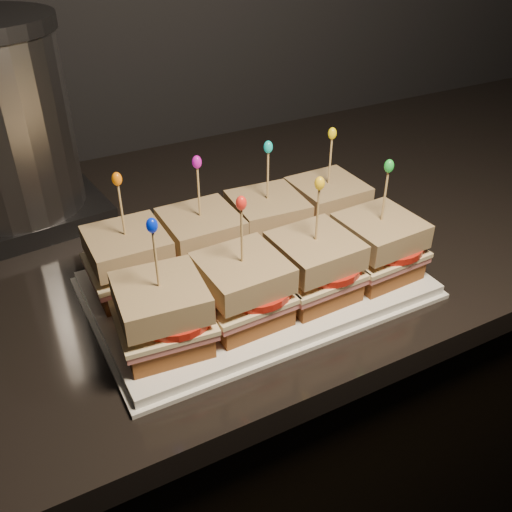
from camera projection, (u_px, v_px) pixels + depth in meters
name	position (u px, v px, depth m)	size (l,w,h in m)	color
cabinet	(344.00, 373.00, 1.27)	(2.54, 0.70, 0.84)	black
granite_slab	(365.00, 198.00, 1.03)	(2.58, 0.74, 0.04)	black
platter	(256.00, 285.00, 0.76)	(0.42, 0.26, 0.02)	white
platter_rim	(256.00, 288.00, 0.77)	(0.43, 0.27, 0.01)	white
sandwich_0_bread_bot	(132.00, 279.00, 0.74)	(0.09, 0.09, 0.03)	#603214
sandwich_0_ham	(130.00, 269.00, 0.73)	(0.10, 0.10, 0.01)	#BC6264
sandwich_0_cheese	(130.00, 264.00, 0.72)	(0.10, 0.10, 0.01)	beige
sandwich_0_tomato	(139.00, 259.00, 0.72)	(0.09, 0.09, 0.01)	red
sandwich_0_bread_top	(127.00, 245.00, 0.71)	(0.09, 0.09, 0.03)	brown
sandwich_0_pick	(122.00, 213.00, 0.68)	(0.00, 0.00, 0.09)	tan
sandwich_0_frill	(117.00, 179.00, 0.66)	(0.01, 0.01, 0.02)	orange
sandwich_1_bread_bot	(203.00, 259.00, 0.78)	(0.09, 0.09, 0.03)	#603214
sandwich_1_ham	(202.00, 249.00, 0.77)	(0.10, 0.10, 0.01)	#BC6264
sandwich_1_cheese	(202.00, 244.00, 0.76)	(0.10, 0.10, 0.01)	beige
sandwich_1_tomato	(212.00, 239.00, 0.76)	(0.09, 0.09, 0.01)	red
sandwich_1_bread_top	(201.00, 226.00, 0.75)	(0.09, 0.09, 0.03)	brown
sandwich_1_pick	(199.00, 195.00, 0.72)	(0.00, 0.00, 0.09)	tan
sandwich_1_frill	(197.00, 162.00, 0.70)	(0.01, 0.01, 0.02)	#C310B0
sandwich_2_bread_bot	(267.00, 241.00, 0.82)	(0.09, 0.09, 0.03)	#603214
sandwich_2_ham	(267.00, 230.00, 0.81)	(0.10, 0.10, 0.01)	#BC6264
sandwich_2_cheese	(267.00, 226.00, 0.80)	(0.10, 0.10, 0.01)	beige
sandwich_2_tomato	(277.00, 221.00, 0.80)	(0.09, 0.09, 0.01)	red
sandwich_2_bread_top	(267.00, 209.00, 0.79)	(0.09, 0.09, 0.03)	brown
sandwich_2_pick	(268.00, 179.00, 0.76)	(0.00, 0.00, 0.09)	tan
sandwich_2_frill	(268.00, 147.00, 0.74)	(0.01, 0.01, 0.02)	#0BC2BC
sandwich_3_bread_bot	(325.00, 224.00, 0.86)	(0.09, 0.09, 0.03)	#603214
sandwich_3_ham	(326.00, 214.00, 0.85)	(0.10, 0.10, 0.01)	#BC6264
sandwich_3_cheese	(326.00, 210.00, 0.84)	(0.10, 0.10, 0.01)	beige
sandwich_3_tomato	(336.00, 205.00, 0.84)	(0.09, 0.09, 0.01)	red
sandwich_3_bread_top	(328.00, 193.00, 0.83)	(0.09, 0.09, 0.03)	brown
sandwich_3_pick	(330.00, 164.00, 0.80)	(0.00, 0.00, 0.09)	tan
sandwich_3_frill	(332.00, 133.00, 0.78)	(0.01, 0.01, 0.02)	yellow
sandwich_4_bread_bot	(165.00, 334.00, 0.65)	(0.09, 0.09, 0.03)	#603214
sandwich_4_ham	(163.00, 322.00, 0.64)	(0.10, 0.10, 0.01)	#BC6264
sandwich_4_cheese	(163.00, 317.00, 0.64)	(0.10, 0.10, 0.01)	beige
sandwich_4_tomato	(174.00, 312.00, 0.63)	(0.09, 0.09, 0.01)	red
sandwich_4_bread_top	(160.00, 298.00, 0.62)	(0.09, 0.09, 0.03)	brown
sandwich_4_pick	(156.00, 263.00, 0.59)	(0.00, 0.00, 0.09)	tan
sandwich_4_frill	(152.00, 225.00, 0.57)	(0.01, 0.01, 0.02)	#0420E1
sandwich_5_bread_bot	(243.00, 308.00, 0.69)	(0.09, 0.09, 0.03)	#603214
sandwich_5_ham	(243.00, 297.00, 0.68)	(0.10, 0.10, 0.01)	#BC6264
sandwich_5_cheese	(243.00, 292.00, 0.67)	(0.10, 0.10, 0.01)	beige
sandwich_5_tomato	(254.00, 287.00, 0.67)	(0.09, 0.09, 0.01)	red
sandwich_5_bread_top	(242.00, 273.00, 0.66)	(0.09, 0.09, 0.03)	brown
sandwich_5_pick	(242.00, 239.00, 0.63)	(0.00, 0.00, 0.09)	tan
sandwich_5_frill	(241.00, 203.00, 0.61)	(0.01, 0.01, 0.02)	red
sandwich_6_bread_bot	(313.00, 284.00, 0.73)	(0.09, 0.09, 0.03)	#603214
sandwich_6_ham	(313.00, 274.00, 0.72)	(0.10, 0.10, 0.01)	#BC6264
sandwich_6_cheese	(314.00, 269.00, 0.71)	(0.10, 0.10, 0.01)	beige
sandwich_6_tomato	(325.00, 264.00, 0.71)	(0.09, 0.09, 0.01)	red
sandwich_6_bread_top	(315.00, 250.00, 0.70)	(0.09, 0.09, 0.03)	brown
sandwich_6_pick	(317.00, 218.00, 0.67)	(0.00, 0.00, 0.09)	tan
sandwich_6_frill	(320.00, 183.00, 0.65)	(0.01, 0.01, 0.02)	yellow
sandwich_7_bread_bot	(375.00, 264.00, 0.77)	(0.09, 0.09, 0.03)	#603214
sandwich_7_ham	(377.00, 253.00, 0.76)	(0.10, 0.10, 0.01)	#BC6264
sandwich_7_cheese	(377.00, 249.00, 0.75)	(0.10, 0.10, 0.01)	beige
sandwich_7_tomato	(388.00, 244.00, 0.75)	(0.09, 0.09, 0.01)	red
sandwich_7_bread_top	(380.00, 231.00, 0.74)	(0.09, 0.09, 0.03)	brown
sandwich_7_pick	(384.00, 199.00, 0.71)	(0.00, 0.00, 0.09)	tan
sandwich_7_frill	(389.00, 166.00, 0.69)	(0.01, 0.01, 0.02)	green
appliance_base	(23.00, 212.00, 0.92)	(0.24, 0.20, 0.03)	#262628
appliance_body	(1.00, 125.00, 0.84)	(0.20, 0.20, 0.26)	silver
appliance	(1.00, 128.00, 0.84)	(0.24, 0.20, 0.31)	silver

